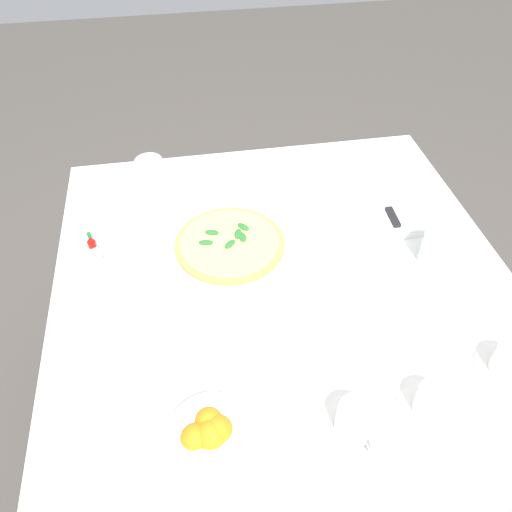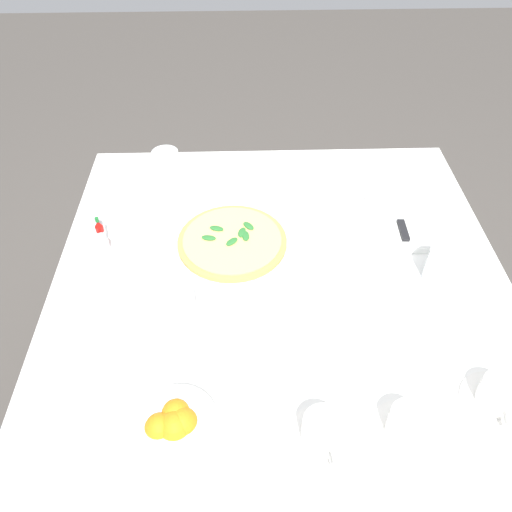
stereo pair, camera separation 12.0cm
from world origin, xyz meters
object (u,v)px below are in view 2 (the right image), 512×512
(coffee_cup_left_edge, at_px, (409,426))
(water_glass_far_left, at_px, (168,174))
(hot_sauce_bottle, at_px, (101,233))
(coffee_cup_back_corner, at_px, (499,396))
(napkin_folded, at_px, (398,222))
(dinner_knife, at_px, (399,218))
(pepper_shaker, at_px, (103,243))
(coffee_cup_center_back, at_px, (323,433))
(citrus_bowl, at_px, (176,426))
(pizza_plate, at_px, (232,245))
(salt_shaker, at_px, (100,228))
(pizza, at_px, (232,241))
(water_glass_right_edge, at_px, (180,309))
(water_glass_near_left, at_px, (441,265))

(coffee_cup_left_edge, distance_m, water_glass_far_left, 0.90)
(hot_sauce_bottle, bearing_deg, coffee_cup_left_edge, -129.34)
(coffee_cup_back_corner, bearing_deg, napkin_folded, 7.12)
(dinner_knife, height_order, pepper_shaker, pepper_shaker)
(napkin_folded, bearing_deg, coffee_cup_center_back, 153.64)
(coffee_cup_left_edge, relative_size, citrus_bowl, 0.88)
(pizza_plate, relative_size, napkin_folded, 1.42)
(coffee_cup_left_edge, height_order, salt_shaker, coffee_cup_left_edge)
(coffee_cup_left_edge, bearing_deg, pizza, 32.38)
(dinner_knife, bearing_deg, water_glass_right_edge, 121.86)
(pizza_plate, distance_m, pepper_shaker, 0.32)
(coffee_cup_center_back, distance_m, citrus_bowl, 0.26)
(water_glass_far_left, bearing_deg, dinner_knife, -105.69)
(water_glass_right_edge, xyz_separation_m, napkin_folded, (0.31, -0.55, -0.04))
(pizza_plate, xyz_separation_m, hot_sauce_bottle, (0.03, 0.33, 0.02))
(coffee_cup_back_corner, relative_size, hot_sauce_bottle, 1.60)
(pizza, distance_m, water_glass_right_edge, 0.26)
(dinner_knife, bearing_deg, pizza_plate, 102.13)
(napkin_folded, relative_size, citrus_bowl, 1.48)
(pizza, relative_size, water_glass_right_edge, 2.27)
(water_glass_far_left, bearing_deg, hot_sauce_bottle, 145.70)
(coffee_cup_center_back, height_order, water_glass_right_edge, water_glass_right_edge)
(salt_shaker, bearing_deg, pizza_plate, -99.83)
(water_glass_near_left, distance_m, dinner_knife, 0.20)
(pizza_plate, bearing_deg, water_glass_near_left, -103.65)
(pizza, bearing_deg, water_glass_near_left, -103.70)
(citrus_bowl, xyz_separation_m, salt_shaker, (0.54, 0.24, -0.00))
(coffee_cup_center_back, distance_m, dinner_knife, 0.65)
(water_glass_far_left, height_order, citrus_bowl, water_glass_far_left)
(coffee_cup_back_corner, relative_size, napkin_folded, 0.60)
(citrus_bowl, bearing_deg, pizza, -11.56)
(water_glass_far_left, bearing_deg, salt_shaker, 140.17)
(citrus_bowl, bearing_deg, pepper_shaker, 24.28)
(coffee_cup_left_edge, relative_size, hot_sauce_bottle, 1.60)
(pizza, bearing_deg, citrus_bowl, 168.44)
(coffee_cup_left_edge, bearing_deg, salt_shaker, 49.64)
(water_glass_far_left, distance_m, salt_shaker, 0.25)
(pizza_plate, bearing_deg, water_glass_far_left, 35.74)
(citrus_bowl, height_order, pepper_shaker, citrus_bowl)
(pepper_shaker, bearing_deg, napkin_folded, -84.64)
(napkin_folded, bearing_deg, dinner_knife, -3.19)
(pizza_plate, relative_size, salt_shaker, 5.62)
(water_glass_near_left, xyz_separation_m, hot_sauce_bottle, (0.15, 0.81, -0.01))
(water_glass_right_edge, distance_m, pepper_shaker, 0.32)
(water_glass_far_left, distance_m, hot_sauce_bottle, 0.27)
(napkin_folded, distance_m, citrus_bowl, 0.78)
(water_glass_near_left, distance_m, salt_shaker, 0.84)
(coffee_cup_back_corner, bearing_deg, citrus_bowl, 94.03)
(pizza_plate, bearing_deg, napkin_folded, -80.41)
(pizza_plate, height_order, napkin_folded, napkin_folded)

